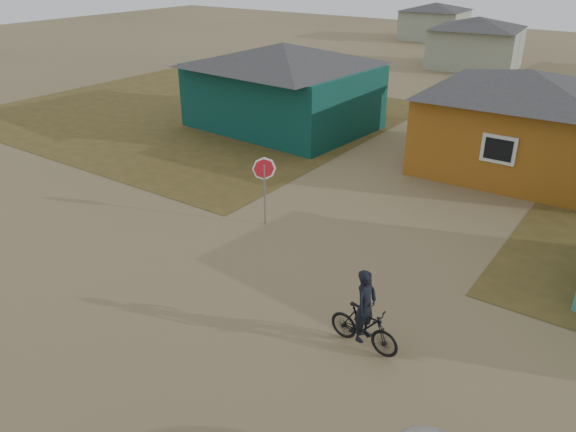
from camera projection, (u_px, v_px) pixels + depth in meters
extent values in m
plane|color=olive|center=(241.00, 318.00, 13.25)|extent=(120.00, 120.00, 0.00)
cube|color=brown|center=(195.00, 112.00, 30.14)|extent=(20.00, 18.00, 0.00)
cube|color=#0A3832|center=(283.00, 96.00, 26.99)|extent=(8.40, 6.54, 3.00)
pyramid|color=#303032|center=(283.00, 54.00, 26.14)|extent=(8.93, 7.08, 1.00)
cube|color=#9B5C17|center=(522.00, 133.00, 21.62)|extent=(7.21, 6.24, 3.00)
pyramid|color=#303032|center=(531.00, 82.00, 20.78)|extent=(7.72, 6.76, 0.90)
cube|color=silver|center=(499.00, 149.00, 19.32)|extent=(1.20, 0.06, 1.00)
cube|color=black|center=(498.00, 150.00, 19.30)|extent=(0.95, 0.04, 0.75)
cube|color=#979F88|center=(475.00, 48.00, 40.84)|extent=(6.49, 5.60, 2.80)
pyramid|color=#303032|center=(479.00, 22.00, 40.07)|extent=(7.04, 6.15, 0.80)
cube|color=#979F88|center=(434.00, 25.00, 53.89)|extent=(5.75, 5.28, 2.70)
pyramid|color=#303032|center=(436.00, 6.00, 53.16)|extent=(6.28, 5.81, 0.70)
cylinder|color=gray|center=(265.00, 195.00, 17.36)|extent=(0.06, 0.06, 2.01)
imported|color=black|center=(364.00, 327.00, 12.08)|extent=(1.71, 0.58, 1.01)
imported|color=black|center=(365.00, 306.00, 11.84)|extent=(0.43, 0.63, 1.66)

